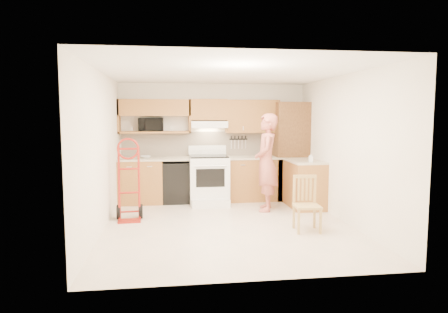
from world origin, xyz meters
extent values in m
cube|color=beige|center=(0.00, 0.00, -0.01)|extent=(4.00, 4.50, 0.02)
cube|color=white|center=(0.00, 0.00, 2.51)|extent=(4.00, 4.50, 0.02)
cube|color=white|center=(0.00, 2.26, 1.25)|extent=(4.00, 0.02, 2.50)
cube|color=white|center=(0.00, -2.26, 1.25)|extent=(4.00, 0.02, 2.50)
cube|color=white|center=(-2.01, 0.00, 1.25)|extent=(0.02, 4.50, 2.50)
cube|color=white|center=(2.01, 0.00, 1.25)|extent=(0.02, 4.50, 2.50)
cube|color=beige|center=(0.00, 2.23, 1.20)|extent=(3.92, 0.03, 0.55)
cube|color=olive|center=(-1.55, 1.95, 0.45)|extent=(0.90, 0.60, 0.90)
cube|color=black|center=(-0.80, 1.95, 0.42)|extent=(0.60, 0.60, 0.85)
cube|color=olive|center=(0.83, 1.95, 0.45)|extent=(1.14, 0.60, 0.90)
cube|color=#B9B09A|center=(-1.25, 1.95, 0.92)|extent=(1.50, 0.63, 0.04)
cube|color=#B9B09A|center=(0.83, 1.95, 0.92)|extent=(1.14, 0.63, 0.04)
cube|color=olive|center=(1.70, 1.15, 0.45)|extent=(0.60, 1.00, 0.90)
cube|color=#B9B09A|center=(1.70, 1.15, 0.92)|extent=(0.63, 1.00, 0.04)
cube|color=brown|center=(1.65, 1.95, 1.05)|extent=(0.70, 0.60, 2.10)
cube|color=olive|center=(-1.25, 2.08, 1.98)|extent=(1.50, 0.33, 0.34)
cube|color=olive|center=(-1.25, 2.08, 1.47)|extent=(1.50, 0.33, 0.04)
cube|color=olive|center=(-0.12, 2.08, 1.94)|extent=(0.76, 0.33, 0.44)
cube|color=olive|center=(0.83, 2.08, 1.80)|extent=(1.14, 0.33, 0.70)
cube|color=white|center=(-0.12, 2.02, 1.63)|extent=(0.76, 0.46, 0.14)
imported|color=black|center=(-1.33, 2.08, 1.63)|extent=(0.51, 0.35, 0.28)
imported|color=#B75F50|center=(0.88, 0.97, 0.93)|extent=(0.58, 0.76, 1.85)
imported|color=white|center=(1.70, 0.81, 1.03)|extent=(0.10, 0.10, 0.18)
imported|color=white|center=(-1.44, 1.95, 0.96)|extent=(0.25, 0.25, 0.05)
camera|label=1|loc=(-0.92, -6.37, 1.81)|focal=31.87mm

